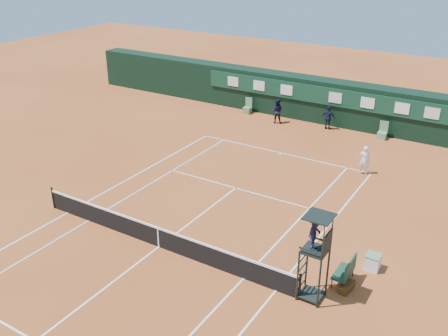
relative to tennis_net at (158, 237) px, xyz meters
The scene contains 14 objects.
ground 0.51m from the tennis_net, ahead, with size 90.00×90.00×0.00m, color #AA5528.
court_lines 0.50m from the tennis_net, ahead, with size 11.05×23.85×0.01m.
tennis_net is the anchor object (origin of this frame).
back_wall 18.77m from the tennis_net, 90.00° to the left, with size 40.00×1.65×3.00m.
linesman_chair_left 18.33m from the tennis_net, 107.46° to the left, with size 0.55×0.50×1.15m.
linesman_chair_right 18.05m from the tennis_net, 75.57° to the left, with size 0.55×0.50×1.15m.
umpire_chair 7.00m from the tennis_net, ahead, with size 0.96×0.95×3.42m.
player_bench 7.71m from the tennis_net, 13.18° to the left, with size 0.56×1.20×1.10m.
tennis_bag 7.83m from the tennis_net, 10.37° to the left, with size 0.34×0.77×0.29m, color black.
cooler 8.72m from the tennis_net, 21.53° to the left, with size 0.57×0.57×0.65m.
tennis_ball 11.25m from the tennis_net, 83.66° to the left, with size 0.07×0.07×0.07m, color yellow.
player 12.69m from the tennis_net, 66.38° to the left, with size 0.60×0.39×1.64m, color white.
ball_kid_left 16.91m from the tennis_net, 99.22° to the left, with size 0.84×0.65×1.72m, color black.
ball_kid_right 17.36m from the tennis_net, 87.22° to the left, with size 0.95×0.39×1.62m, color black.
Camera 1 is at (11.64, -13.63, 11.84)m, focal length 40.00 mm.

